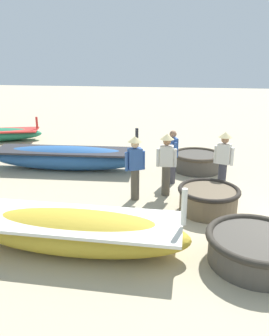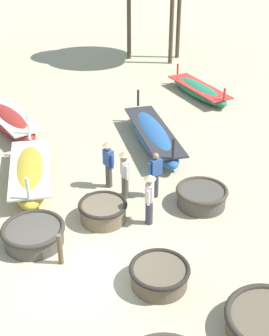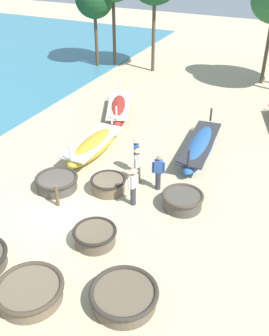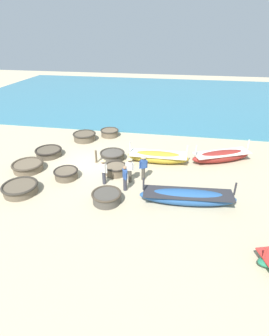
{
  "view_description": "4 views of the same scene",
  "coord_description": "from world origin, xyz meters",
  "px_view_note": "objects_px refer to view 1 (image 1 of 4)",
  "views": [
    {
      "loc": [
        -6.38,
        2.53,
        3.42
      ],
      "look_at": [
        1.69,
        3.99,
        0.74
      ],
      "focal_mm": 35.0,
      "sensor_mm": 36.0,
      "label": 1
    },
    {
      "loc": [
        -0.06,
        -9.25,
        8.32
      ],
      "look_at": [
        2.14,
        3.55,
        0.84
      ],
      "focal_mm": 50.0,
      "sensor_mm": 36.0,
      "label": 2
    },
    {
      "loc": [
        7.57,
        -9.47,
        9.31
      ],
      "look_at": [
        1.79,
        2.8,
        0.92
      ],
      "focal_mm": 42.0,
      "sensor_mm": 36.0,
      "label": 3
    },
    {
      "loc": [
        15.2,
        5.88,
        8.33
      ],
      "look_at": [
        1.35,
        3.37,
        0.75
      ],
      "focal_mm": 28.0,
      "sensor_mm": 36.0,
      "label": 4
    }
  ],
  "objects_px": {
    "fisherman_standing_right": "(166,161)",
    "fisherman_hauling": "(224,158)",
    "long_boat_red_hull": "(77,231)",
    "fisherman_by_coracle": "(172,156)",
    "long_boat_blue_hull": "(66,157)",
    "coracle_beside_post": "(197,161)",
    "coracle_front_right": "(208,199)",
    "fisherman_with_hat": "(135,164)",
    "coracle_nearest": "(256,248)"
  },
  "relations": [
    {
      "from": "fisherman_standing_right",
      "to": "fisherman_hauling",
      "type": "height_order",
      "value": "same"
    },
    {
      "from": "long_boat_red_hull",
      "to": "fisherman_by_coracle",
      "type": "xyz_separation_m",
      "value": [
        3.93,
        -1.49,
        0.44
      ]
    },
    {
      "from": "long_boat_red_hull",
      "to": "fisherman_hauling",
      "type": "relative_size",
      "value": 2.55
    },
    {
      "from": "fisherman_standing_right",
      "to": "long_boat_blue_hull",
      "type": "bearing_deg",
      "value": 64.52
    },
    {
      "from": "long_boat_red_hull",
      "to": "coracle_beside_post",
      "type": "bearing_deg",
      "value": -22.88
    },
    {
      "from": "coracle_front_right",
      "to": "fisherman_with_hat",
      "type": "height_order",
      "value": "fisherman_with_hat"
    },
    {
      "from": "fisherman_standing_right",
      "to": "fisherman_hauling",
      "type": "distance_m",
      "value": 1.56
    },
    {
      "from": "long_boat_red_hull",
      "to": "long_boat_blue_hull",
      "type": "bearing_deg",
      "value": 23.84
    },
    {
      "from": "fisherman_with_hat",
      "to": "coracle_beside_post",
      "type": "bearing_deg",
      "value": -30.26
    },
    {
      "from": "fisherman_hauling",
      "to": "fisherman_with_hat",
      "type": "distance_m",
      "value": 2.41
    },
    {
      "from": "fisherman_by_coracle",
      "to": "long_boat_red_hull",
      "type": "bearing_deg",
      "value": 159.29
    },
    {
      "from": "coracle_nearest",
      "to": "coracle_beside_post",
      "type": "height_order",
      "value": "coracle_beside_post"
    },
    {
      "from": "coracle_beside_post",
      "to": "fisherman_by_coracle",
      "type": "bearing_deg",
      "value": 151.09
    },
    {
      "from": "coracle_beside_post",
      "to": "fisherman_with_hat",
      "type": "height_order",
      "value": "fisherman_with_hat"
    },
    {
      "from": "coracle_beside_post",
      "to": "fisherman_with_hat",
      "type": "relative_size",
      "value": 0.97
    },
    {
      "from": "coracle_beside_post",
      "to": "fisherman_by_coracle",
      "type": "relative_size",
      "value": 1.03
    },
    {
      "from": "long_boat_blue_hull",
      "to": "fisherman_standing_right",
      "type": "distance_m",
      "value": 3.84
    },
    {
      "from": "coracle_nearest",
      "to": "fisherman_by_coracle",
      "type": "xyz_separation_m",
      "value": [
        3.79,
        1.74,
        0.53
      ]
    },
    {
      "from": "coracle_nearest",
      "to": "fisherman_hauling",
      "type": "distance_m",
      "value": 3.4
    },
    {
      "from": "coracle_nearest",
      "to": "long_boat_red_hull",
      "type": "distance_m",
      "value": 3.23
    },
    {
      "from": "coracle_nearest",
      "to": "fisherman_standing_right",
      "type": "distance_m",
      "value": 3.44
    },
    {
      "from": "fisherman_hauling",
      "to": "fisherman_by_coracle",
      "type": "relative_size",
      "value": 1.06
    },
    {
      "from": "long_boat_red_hull",
      "to": "fisherman_by_coracle",
      "type": "height_order",
      "value": "fisherman_by_coracle"
    },
    {
      "from": "fisherman_hauling",
      "to": "coracle_nearest",
      "type": "bearing_deg",
      "value": -173.91
    },
    {
      "from": "coracle_nearest",
      "to": "fisherman_with_hat",
      "type": "height_order",
      "value": "fisherman_with_hat"
    },
    {
      "from": "coracle_front_right",
      "to": "coracle_beside_post",
      "type": "relative_size",
      "value": 0.9
    },
    {
      "from": "fisherman_with_hat",
      "to": "long_boat_red_hull",
      "type": "bearing_deg",
      "value": 165.89
    },
    {
      "from": "coracle_beside_post",
      "to": "long_boat_blue_hull",
      "type": "distance_m",
      "value": 4.3
    },
    {
      "from": "coracle_front_right",
      "to": "fisherman_standing_right",
      "type": "relative_size",
      "value": 0.87
    },
    {
      "from": "fisherman_by_coracle",
      "to": "fisherman_with_hat",
      "type": "bearing_deg",
      "value": 148.47
    },
    {
      "from": "coracle_front_right",
      "to": "long_boat_blue_hull",
      "type": "distance_m",
      "value": 5.15
    },
    {
      "from": "fisherman_standing_right",
      "to": "fisherman_by_coracle",
      "type": "relative_size",
      "value": 1.06
    },
    {
      "from": "long_boat_blue_hull",
      "to": "fisherman_by_coracle",
      "type": "relative_size",
      "value": 3.29
    },
    {
      "from": "long_boat_blue_hull",
      "to": "fisherman_hauling",
      "type": "relative_size",
      "value": 3.1
    },
    {
      "from": "coracle_front_right",
      "to": "fisherman_by_coracle",
      "type": "bearing_deg",
      "value": 29.16
    },
    {
      "from": "fisherman_standing_right",
      "to": "fisherman_hauling",
      "type": "xyz_separation_m",
      "value": [
        0.48,
        -1.48,
        0.0
      ]
    },
    {
      "from": "coracle_front_right",
      "to": "long_boat_blue_hull",
      "type": "relative_size",
      "value": 0.28
    },
    {
      "from": "fisherman_with_hat",
      "to": "fisherman_by_coracle",
      "type": "relative_size",
      "value": 1.06
    },
    {
      "from": "long_boat_red_hull",
      "to": "fisherman_hauling",
      "type": "height_order",
      "value": "fisherman_hauling"
    },
    {
      "from": "coracle_front_right",
      "to": "long_boat_red_hull",
      "type": "relative_size",
      "value": 0.34
    },
    {
      "from": "coracle_nearest",
      "to": "coracle_front_right",
      "type": "distance_m",
      "value": 2.14
    },
    {
      "from": "fisherman_standing_right",
      "to": "fisherman_by_coracle",
      "type": "xyz_separation_m",
      "value": [
        0.95,
        -0.09,
        -0.12
      ]
    },
    {
      "from": "fisherman_hauling",
      "to": "coracle_beside_post",
      "type": "bearing_deg",
      "value": 20.14
    },
    {
      "from": "long_boat_red_hull",
      "to": "fisherman_with_hat",
      "type": "distance_m",
      "value": 2.69
    },
    {
      "from": "long_boat_blue_hull",
      "to": "long_boat_red_hull",
      "type": "xyz_separation_m",
      "value": [
        -4.61,
        -2.04,
        -0.01
      ]
    },
    {
      "from": "coracle_beside_post",
      "to": "fisherman_hauling",
      "type": "xyz_separation_m",
      "value": [
        -1.79,
        -0.66,
        0.64
      ]
    },
    {
      "from": "fisherman_hauling",
      "to": "fisherman_by_coracle",
      "type": "distance_m",
      "value": 1.47
    },
    {
      "from": "fisherman_hauling",
      "to": "long_boat_red_hull",
      "type": "bearing_deg",
      "value": 140.28
    },
    {
      "from": "long_boat_blue_hull",
      "to": "fisherman_standing_right",
      "type": "relative_size",
      "value": 3.1
    },
    {
      "from": "coracle_beside_post",
      "to": "fisherman_with_hat",
      "type": "distance_m",
      "value": 3.19
    }
  ]
}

